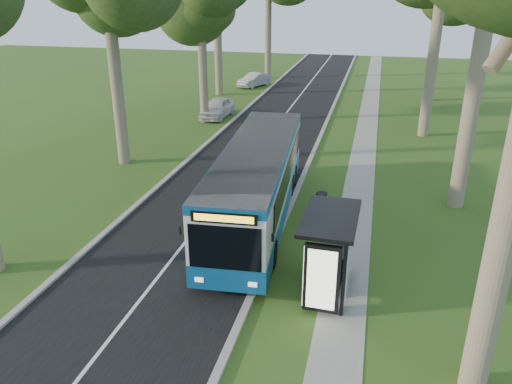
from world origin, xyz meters
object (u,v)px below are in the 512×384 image
at_px(bus, 257,183).
at_px(litter_bin, 321,202).
at_px(bus_shelter, 332,245).
at_px(car_white, 217,108).
at_px(bus_stop_sign, 271,232).
at_px(car_silver, 254,80).

bearing_deg(bus, litter_bin, 25.01).
height_order(bus_shelter, car_white, bus_shelter).
bearing_deg(bus_shelter, bus, 127.12).
distance_m(bus, bus_shelter, 6.40).
relative_size(bus, bus_stop_sign, 4.78).
distance_m(bus_shelter, litter_bin, 6.93).
height_order(bus, litter_bin, bus).
relative_size(bus, car_silver, 3.12).
xyz_separation_m(bus_stop_sign, car_silver, (-9.06, 34.60, -0.98)).
bearing_deg(litter_bin, bus_shelter, -80.97).
bearing_deg(litter_bin, car_silver, 109.44).
relative_size(bus_shelter, car_white, 0.75).
distance_m(bus_shelter, car_silver, 37.38).
distance_m(bus, car_white, 18.79).
xyz_separation_m(bus, litter_bin, (2.65, 1.48, -1.25)).
xyz_separation_m(bus, bus_shelter, (3.71, -5.20, 0.23)).
height_order(bus_stop_sign, litter_bin, bus_stop_sign).
xyz_separation_m(litter_bin, car_white, (-9.96, 15.81, 0.27)).
bearing_deg(bus_stop_sign, car_silver, 116.12).
relative_size(bus_stop_sign, car_white, 0.61).
bearing_deg(litter_bin, bus, -150.79).
bearing_deg(bus_shelter, car_white, 117.74).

